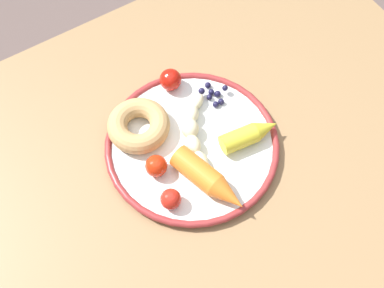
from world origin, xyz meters
The scene contains 11 objects.
ground_plane centered at (0.00, 0.00, 0.00)m, with size 6.00×6.00×0.00m, color brown.
dining_table centered at (0.00, 0.00, 0.66)m, with size 0.98×0.76×0.77m.
plate centered at (-0.01, 0.03, 0.78)m, with size 0.30×0.30×0.02m.
banana centered at (0.00, 0.04, 0.80)m, with size 0.09×0.13×0.03m.
carrot_orange centered at (-0.03, -0.05, 0.80)m, with size 0.08×0.14×0.04m.
carrot_yellow centered at (0.07, -0.02, 0.80)m, with size 0.11×0.05×0.03m.
donut centered at (-0.08, 0.10, 0.80)m, with size 0.11×0.11×0.03m, color tan.
blueberry_pile centered at (0.07, 0.09, 0.79)m, with size 0.05×0.05×0.02m.
tomato_near centered at (-0.10, -0.05, 0.80)m, with size 0.03×0.03×0.03m, color red.
tomato_mid centered at (-0.09, 0.01, 0.80)m, with size 0.04×0.04×0.04m, color red.
tomato_far centered at (0.02, 0.15, 0.80)m, with size 0.04×0.04×0.04m, color red.
Camera 1 is at (-0.22, -0.31, 1.51)m, focal length 45.08 mm.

